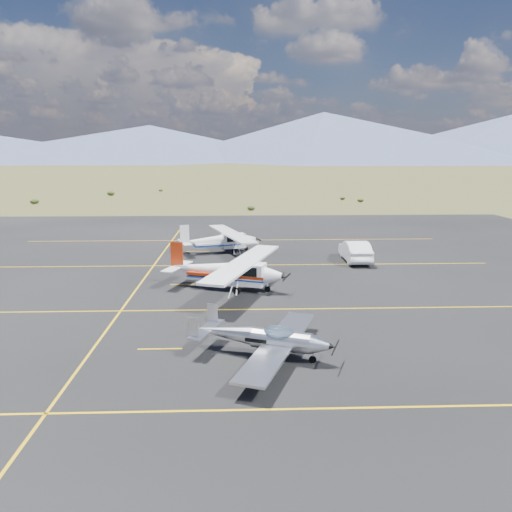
% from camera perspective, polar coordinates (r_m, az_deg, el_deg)
% --- Properties ---
extents(ground, '(1600.00, 1600.00, 0.00)m').
position_cam_1_polar(ground, '(26.10, -3.17, -7.54)').
color(ground, '#383D1C').
rests_on(ground, ground).
extents(apron, '(72.00, 72.00, 0.02)m').
position_cam_1_polar(apron, '(32.78, -2.94, -3.44)').
color(apron, black).
rests_on(apron, ground).
extents(aircraft_low_wing, '(6.05, 8.13, 1.79)m').
position_cam_1_polar(aircraft_low_wing, '(21.57, 1.10, -9.37)').
color(aircraft_low_wing, silver).
rests_on(aircraft_low_wing, apron).
extents(aircraft_cessna, '(7.86, 11.19, 2.87)m').
position_cam_1_polar(aircraft_cessna, '(31.79, -3.33, -1.56)').
color(aircraft_cessna, white).
rests_on(aircraft_cessna, apron).
extents(aircraft_plain, '(6.89, 10.00, 2.56)m').
position_cam_1_polar(aircraft_plain, '(43.27, -4.11, 1.88)').
color(aircraft_plain, white).
rests_on(aircraft_plain, apron).
extents(sedan, '(1.81, 5.09, 1.67)m').
position_cam_1_polar(sedan, '(40.57, 11.26, 0.58)').
color(sedan, white).
rests_on(sedan, apron).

